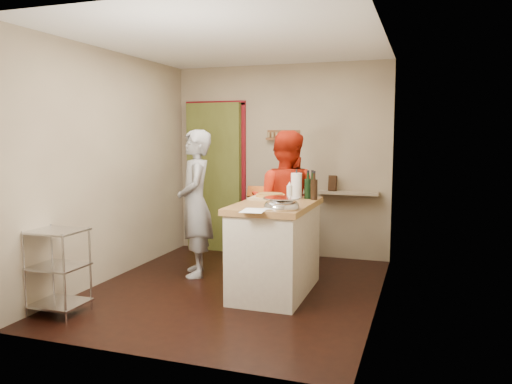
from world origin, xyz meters
TOP-DOWN VIEW (x-y plane):
  - floor at (0.00, 0.00)m, footprint 3.50×3.50m
  - back_wall at (-0.64, 1.78)m, footprint 3.00×0.44m
  - left_wall at (-1.50, 0.00)m, footprint 0.04×3.50m
  - right_wall at (1.50, 0.00)m, footprint 0.04×3.50m
  - ceiling at (0.00, 0.00)m, footprint 3.00×3.50m
  - stove at (0.05, 1.42)m, footprint 0.60×0.63m
  - wire_shelving at (-1.28, -1.20)m, footprint 0.48×0.40m
  - island at (0.45, 0.05)m, footprint 0.75×1.40m
  - person_stripe at (-0.64, 0.38)m, footprint 0.65×0.74m
  - person_red at (0.36, 0.69)m, footprint 0.84×0.66m

SIDE VIEW (x-z plane):
  - floor at x=0.00m, z-range 0.00..0.00m
  - wire_shelving at x=-1.28m, z-range 0.04..0.84m
  - stove at x=0.05m, z-range -0.05..0.95m
  - island at x=0.45m, z-range -0.13..1.14m
  - person_red at x=0.36m, z-range 0.00..1.70m
  - person_stripe at x=-0.64m, z-range 0.00..1.71m
  - back_wall at x=-0.64m, z-range -0.17..2.43m
  - left_wall at x=-1.50m, z-range 0.00..2.60m
  - right_wall at x=1.50m, z-range 0.00..2.60m
  - ceiling at x=0.00m, z-range 2.60..2.62m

